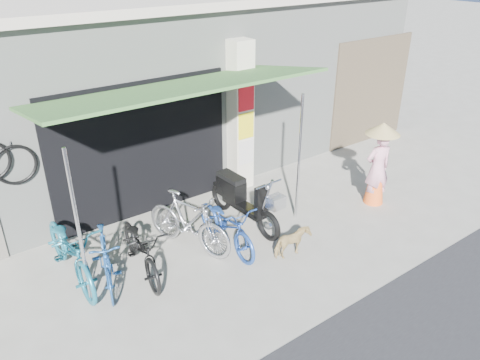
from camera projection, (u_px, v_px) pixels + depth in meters
ground at (286, 253)px, 7.68m from camera, size 80.00×80.00×0.00m
bicycle_shop at (140, 79)px, 10.54m from camera, size 12.30×5.30×3.66m
shop_pillar at (240, 117)px, 9.23m from camera, size 0.42×0.44×3.00m
awning at (180, 90)px, 7.26m from camera, size 4.60×1.88×2.72m
neighbour_right at (371, 91)px, 11.62m from camera, size 2.60×0.06×2.60m
bike_teal at (70, 250)px, 6.87m from camera, size 0.69×1.95×1.02m
bike_blue at (106, 260)px, 6.79m from camera, size 0.81×1.51×0.87m
bike_black at (141, 248)px, 7.05m from camera, size 0.80×1.74×0.88m
bike_silver at (188, 222)px, 7.59m from camera, size 1.02×1.76×1.02m
bike_navy at (227, 224)px, 7.66m from camera, size 0.64×1.66×0.86m
street_dog at (292, 243)px, 7.50m from camera, size 0.61×0.30×0.51m
moped at (242, 199)px, 8.32m from camera, size 0.54×1.90×1.08m
nun at (378, 164)px, 8.86m from camera, size 0.64×0.64×1.65m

